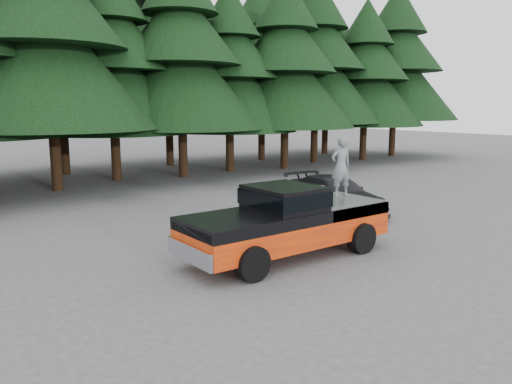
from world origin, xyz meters
TOP-DOWN VIEW (x-y plane):
  - ground at (0.00, 0.00)m, footprint 120.00×120.00m
  - pickup_truck at (0.89, 0.02)m, footprint 6.00×2.04m
  - truck_cab at (0.79, 0.02)m, footprint 1.66×1.90m
  - air_compressor at (1.82, -0.02)m, footprint 0.74×0.67m
  - man_on_bed at (3.24, 0.36)m, footprint 0.72×0.56m
  - parked_car at (5.99, 3.23)m, footprint 2.35×4.79m
  - treeline at (0.42, 17.20)m, footprint 60.15×16.05m

SIDE VIEW (x-z plane):
  - ground at x=0.00m, z-range 0.00..0.00m
  - pickup_truck at x=0.89m, z-range 0.00..1.33m
  - parked_car at x=5.99m, z-range 0.00..1.34m
  - air_compressor at x=1.82m, z-range 1.33..1.75m
  - truck_cab at x=0.79m, z-range 1.33..1.92m
  - man_on_bed at x=3.24m, z-range 1.33..3.10m
  - treeline at x=0.42m, z-range -1.03..16.47m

